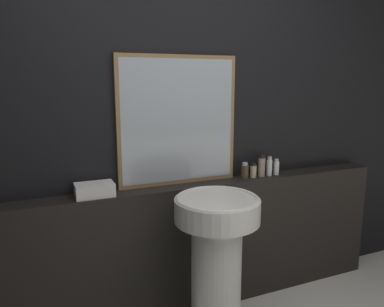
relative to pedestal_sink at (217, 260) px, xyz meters
The scene contains 10 objects.
wall_back 0.89m from the pedestal_sink, 83.76° to the left, with size 8.00×0.06×2.50m.
vanity_counter 0.46m from the pedestal_sink, 82.12° to the left, with size 2.94×0.17×0.89m.
pedestal_sink is the anchor object (origin of this frame).
mirror 0.90m from the pedestal_sink, 93.51° to the left, with size 0.82×0.03×0.84m.
towel_stack 0.83m from the pedestal_sink, 143.59° to the left, with size 0.23×0.14×0.08m.
shampoo_bottle 0.73m from the pedestal_sink, 44.83° to the left, with size 0.05×0.05×0.11m.
conditioner_bottle 0.77m from the pedestal_sink, 40.64° to the left, with size 0.05×0.05×0.10m.
lotion_bottle 0.83m from the pedestal_sink, 37.10° to the left, with size 0.05×0.05×0.16m.
body_wash_bottle 0.88m from the pedestal_sink, 34.15° to the left, with size 0.04×0.04×0.14m.
hand_soap_bottle 0.92m from the pedestal_sink, 31.78° to the left, with size 0.04×0.04×0.12m.
Camera 1 is at (-0.97, -0.62, 1.57)m, focal length 35.00 mm.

